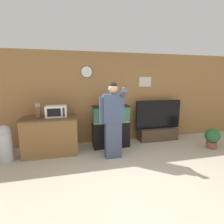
% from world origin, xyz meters
% --- Properties ---
extents(ground_plane, '(18.00, 18.00, 0.00)m').
position_xyz_m(ground_plane, '(0.00, 0.00, 0.00)').
color(ground_plane, '#B2A893').
extents(wall_back_paneled, '(10.00, 0.08, 2.60)m').
position_xyz_m(wall_back_paneled, '(-0.00, 2.62, 1.30)').
color(wall_back_paneled, olive).
rests_on(wall_back_paneled, ground_plane).
extents(counter_island, '(1.32, 0.68, 0.94)m').
position_xyz_m(counter_island, '(-1.62, 2.02, 0.47)').
color(counter_island, brown).
rests_on(counter_island, ground_plane).
extents(microwave, '(0.50, 0.34, 0.27)m').
position_xyz_m(microwave, '(-1.45, 2.02, 1.08)').
color(microwave, white).
rests_on(microwave, counter_island).
extents(knife_block, '(0.11, 0.09, 0.35)m').
position_xyz_m(knife_block, '(-1.87, 2.03, 1.08)').
color(knife_block, brown).
rests_on(knife_block, counter_island).
extents(aquarium_on_stand, '(1.00, 0.39, 1.15)m').
position_xyz_m(aquarium_on_stand, '(-0.06, 2.11, 0.58)').
color(aquarium_on_stand, black).
rests_on(aquarium_on_stand, ground_plane).
extents(tv_on_stand, '(1.44, 0.40, 1.23)m').
position_xyz_m(tv_on_stand, '(1.48, 2.31, 0.36)').
color(tv_on_stand, '#4C3828').
rests_on(tv_on_stand, ground_plane).
extents(person_standing, '(0.56, 0.42, 1.79)m').
position_xyz_m(person_standing, '(-0.17, 1.45, 0.93)').
color(person_standing, '#424C66').
rests_on(person_standing, ground_plane).
extents(potted_plant, '(0.39, 0.39, 0.55)m').
position_xyz_m(potted_plant, '(2.59, 1.35, 0.30)').
color(potted_plant, brown).
rests_on(potted_plant, ground_plane).
extents(trash_bin, '(0.33, 0.33, 0.84)m').
position_xyz_m(trash_bin, '(-2.59, 1.83, 0.43)').
color(trash_bin, '#B7B7BC').
rests_on(trash_bin, ground_plane).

